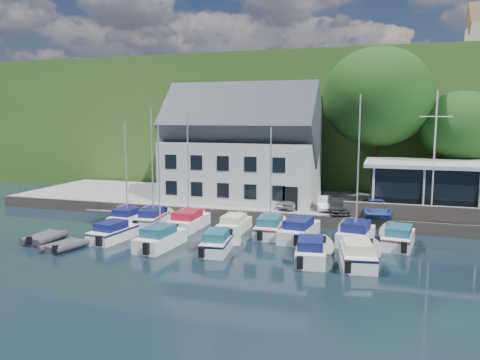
{
  "coord_description": "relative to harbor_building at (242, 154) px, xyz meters",
  "views": [
    {
      "loc": [
        6.01,
        -25.88,
        8.86
      ],
      "look_at": [
        -4.86,
        9.0,
        3.89
      ],
      "focal_mm": 35.0,
      "sensor_mm": 36.0,
      "label": 1
    }
  ],
  "objects": [
    {
      "name": "club_pavilion",
      "position": [
        18.0,
        -0.5,
        -2.3
      ],
      "size": [
        13.2,
        7.2,
        4.1
      ],
      "primitive_type": null,
      "color": "black",
      "rests_on": "quay"
    },
    {
      "name": "boat_r1_1",
      "position": [
        -4.96,
        -8.62,
        -0.94
      ],
      "size": [
        2.46,
        6.61,
        8.83
      ],
      "primitive_type": null,
      "rotation": [
        0.0,
        0.0,
        0.11
      ],
      "color": "white",
      "rests_on": "ground"
    },
    {
      "name": "car_blue",
      "position": [
        12.51,
        -4.06,
        -3.67
      ],
      "size": [
        1.98,
        4.12,
        1.36
      ],
      "primitive_type": "imported",
      "rotation": [
        0.0,
        0.0,
        0.11
      ],
      "color": "#314997",
      "rests_on": "quay"
    },
    {
      "name": "tree_1",
      "position": [
        -5.8,
        5.46,
        1.01
      ],
      "size": [
        7.84,
        7.84,
        10.71
      ],
      "primitive_type": null,
      "color": "black",
      "rests_on": "quay"
    },
    {
      "name": "quay_face",
      "position": [
        7.0,
        -5.5,
        -4.85
      ],
      "size": [
        60.0,
        0.3,
        1.0
      ],
      "primitive_type": "cube",
      "color": "#6E6258",
      "rests_on": "ground"
    },
    {
      "name": "boat_r2_1",
      "position": [
        -1.37,
        -14.42,
        -0.63
      ],
      "size": [
        2.51,
        6.39,
        9.44
      ],
      "primitive_type": null,
      "rotation": [
        0.0,
        0.0,
        -0.09
      ],
      "color": "white",
      "rests_on": "ground"
    },
    {
      "name": "boat_r1_0",
      "position": [
        -7.09,
        -9.07,
        -1.09
      ],
      "size": [
        2.11,
        5.22,
        8.53
      ],
      "primitive_type": null,
      "rotation": [
        0.0,
        0.0,
        -0.04
      ],
      "color": "white",
      "rests_on": "ground"
    },
    {
      "name": "boat_r1_4",
      "position": [
        4.95,
        -8.92,
        -0.82
      ],
      "size": [
        2.38,
        6.39,
        9.05
      ],
      "primitive_type": null,
      "rotation": [
        0.0,
        0.0,
        0.06
      ],
      "color": "white",
      "rests_on": "ground"
    },
    {
      "name": "harbor_building",
      "position": [
        0.0,
        0.0,
        0.0
      ],
      "size": [
        14.4,
        8.2,
        8.7
      ],
      "primitive_type": null,
      "color": "silver",
      "rests_on": "quay"
    },
    {
      "name": "boat_r2_0",
      "position": [
        -5.48,
        -13.77,
        -4.64
      ],
      "size": [
        2.57,
        5.8,
        1.42
      ],
      "primitive_type": null,
      "rotation": [
        0.0,
        0.0,
        -0.12
      ],
      "color": "white",
      "rests_on": "ground"
    },
    {
      "name": "boat_r1_7",
      "position": [
        14.1,
        -9.3,
        -4.61
      ],
      "size": [
        2.79,
        6.17,
        1.47
      ],
      "primitive_type": null,
      "rotation": [
        0.0,
        0.0,
        -0.13
      ],
      "color": "white",
      "rests_on": "ground"
    },
    {
      "name": "car_white",
      "position": [
        8.24,
        -2.81,
        -3.78
      ],
      "size": [
        1.7,
        3.58,
        1.13
      ],
      "primitive_type": "imported",
      "rotation": [
        0.0,
        0.0,
        0.15
      ],
      "color": "silver",
      "rests_on": "quay"
    },
    {
      "name": "seawall",
      "position": [
        19.0,
        -5.1,
        -3.75
      ],
      "size": [
        18.0,
        0.5,
        1.2
      ],
      "primitive_type": "cube",
      "color": "#6E6258",
      "rests_on": "quay"
    },
    {
      "name": "quay",
      "position": [
        7.0,
        1.0,
        -4.85
      ],
      "size": [
        60.0,
        13.0,
        1.0
      ],
      "primitive_type": "cube",
      "color": "gray",
      "rests_on": "ground"
    },
    {
      "name": "dinghy_0",
      "position": [
        -9.96,
        -15.56,
        -4.98
      ],
      "size": [
        1.9,
        3.17,
        0.74
      ],
      "primitive_type": null,
      "rotation": [
        0.0,
        0.0,
        0.0
      ],
      "color": "#36363B",
      "rests_on": "ground"
    },
    {
      "name": "hillside",
      "position": [
        7.0,
        45.5,
        2.65
      ],
      "size": [
        160.0,
        75.0,
        16.0
      ],
      "primitive_type": "cube",
      "color": "#31521E",
      "rests_on": "ground"
    },
    {
      "name": "car_silver",
      "position": [
        5.31,
        -3.0,
        -3.71
      ],
      "size": [
        1.83,
        3.87,
        1.28
      ],
      "primitive_type": "imported",
      "rotation": [
        0.0,
        0.0,
        -0.09
      ],
      "color": "#A3A3A7",
      "rests_on": "quay"
    },
    {
      "name": "gangway",
      "position": [
        -9.5,
        -7.5,
        -5.35
      ],
      "size": [
        1.2,
        6.0,
        1.4
      ],
      "primitive_type": null,
      "color": "silver",
      "rests_on": "ground"
    },
    {
      "name": "boat_r1_3",
      "position": [
        2.04,
        -8.64,
        -4.68
      ],
      "size": [
        1.9,
        5.86,
        1.35
      ],
      "primitive_type": null,
      "rotation": [
        0.0,
        0.0,
        -0.0
      ],
      "color": "white",
      "rests_on": "ground"
    },
    {
      "name": "boat_r1_5",
      "position": [
        7.23,
        -9.26,
        -4.57
      ],
      "size": [
        2.88,
        7.31,
        1.56
      ],
      "primitive_type": null,
      "rotation": [
        0.0,
        0.0,
        -0.11
      ],
      "color": "white",
      "rests_on": "ground"
    },
    {
      "name": "boat_r2_3",
      "position": [
        8.87,
        -14.33,
        -4.61
      ],
      "size": [
        2.67,
        6.21,
        1.48
      ],
      "primitive_type": null,
      "rotation": [
        0.0,
        0.0,
        0.12
      ],
      "color": "white",
      "rests_on": "ground"
    },
    {
      "name": "field_patch",
      "position": [
        15.0,
        53.5,
        10.8
      ],
      "size": [
        50.0,
        30.0,
        0.3
      ],
      "primitive_type": "cube",
      "color": "#5A6D36",
      "rests_on": "hillside"
    },
    {
      "name": "tree_4",
      "position": [
        19.63,
        4.96,
        0.76
      ],
      "size": [
        7.48,
        7.48,
        10.22
      ],
      "primitive_type": null,
      "color": "black",
      "rests_on": "quay"
    },
    {
      "name": "boat_r2_2",
      "position": [
        2.65,
        -14.08,
        -4.64
      ],
      "size": [
        2.44,
        5.95,
        1.43
      ],
      "primitive_type": null,
      "rotation": [
        0.0,
        0.0,
        0.12
      ],
      "color": "white",
      "rests_on": "ground"
    },
    {
      "name": "car_dgrey",
      "position": [
        9.37,
        -3.56,
        -3.7
      ],
      "size": [
        3.0,
        4.81,
        1.3
      ],
      "primitive_type": "imported",
      "rotation": [
        0.0,
        0.0,
        0.28
      ],
      "color": "#2D2C31",
      "rests_on": "quay"
    },
    {
      "name": "boat_r1_6",
      "position": [
        11.26,
        -9.24,
        -0.56
      ],
      "size": [
        3.01,
        6.08,
        9.58
      ],
      "primitive_type": null,
      "rotation": [
        0.0,
        0.0,
        -0.14
      ],
      "color": "white",
      "rests_on": "ground"
    },
    {
      "name": "tree_2",
      "position": [
        2.91,
        5.21,
        1.03
      ],
      "size": [
        7.88,
        7.88,
        10.77
      ],
      "primitive_type": null,
      "color": "black",
      "rests_on": "quay"
    },
    {
      "name": "boat_r1_2",
      "position": [
        -1.74,
        -8.8,
        -0.83
      ],
      "size": [
        2.24,
        6.58,
        9.03
      ],
      "primitive_type": null,
      "rotation": [
        0.0,
        0.0,
        -0.01
      ],
      "color": "white",
      "rests_on": "ground"
    },
    {
      "name": "tree_3",
      "position": [
        12.1,
        5.06,
        2.9
      ],
      "size": [
        10.6,
        10.6,
        14.49
      ],
      "primitive_type": null,
      "color": "black",
      "rests_on": "quay"
    },
    {
      "name": "flagpole",
      "position": [
        16.59,
        -3.95,
        0.56
      ],
      "size": [
        2.36,
        0.2,
        9.82
      ],
      "primitive_type": null,
      "color": "silver",
      "rests_on": "quay"
    },
    {
      "name": "dinghy_1",
      "position": [
        -7.29,
        -16.83,
        -5.01
      ],
      "size": [
        2.37,
        3.21,
        0.67
      ],
      "primitive_type": null,
      "rotation": [
        0.0,
        0.0,
        -0.24
      ],
      "color": "#36363B",
      "rests_on": "ground"
    },
    {
      "name": "ground",
      "position": [
        7.0,
        -16.5,
        -5.35
      ],
      "size": [
        180.0,
        180.0,
        0.0
      ],
      "primitive_type": "plane",
      "color": "black",
      "rests_on": "ground"
    },
    {
      "name": "boat_r2_4",
      "position": [
        11.65,
        -14.18,
        -4.61
      ],
      "size": [
        3.03,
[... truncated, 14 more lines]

